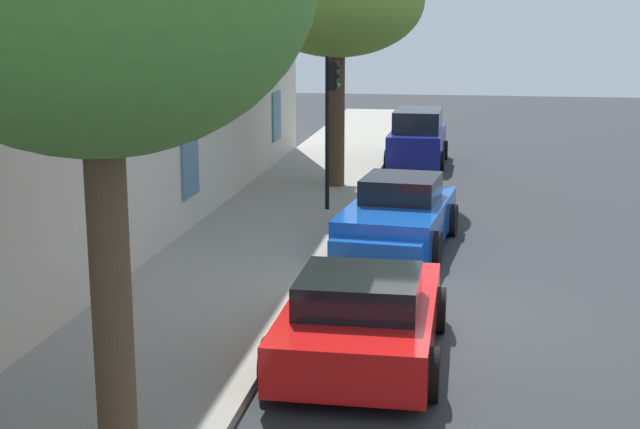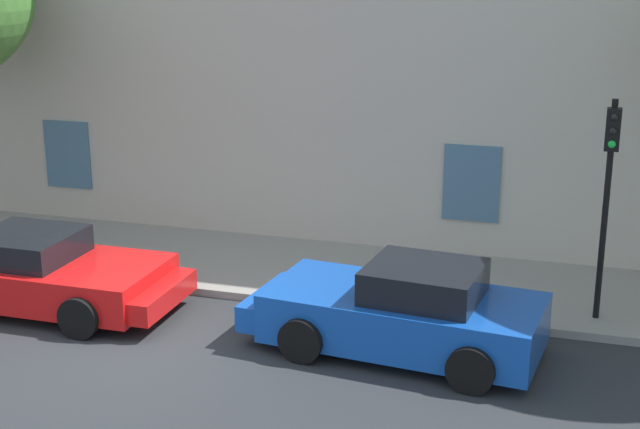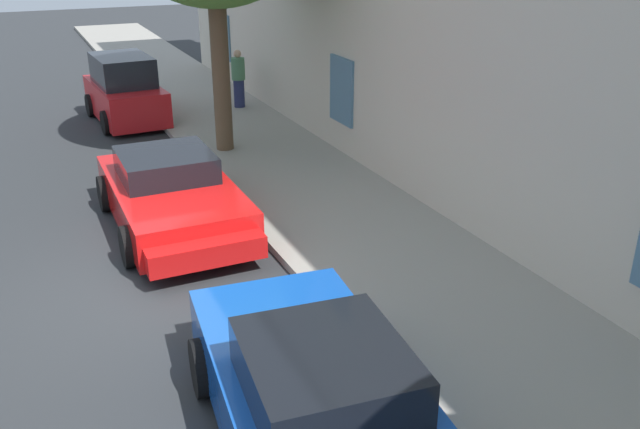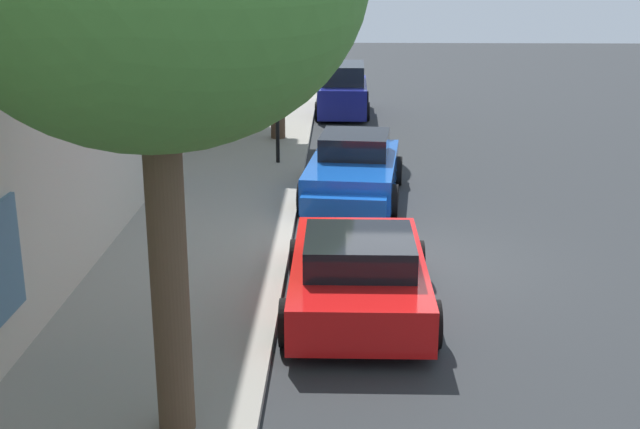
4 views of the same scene
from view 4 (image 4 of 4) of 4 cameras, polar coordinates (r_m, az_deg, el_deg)
The scene contains 6 objects.
ground_plane at distance 15.15m, azimuth 6.51°, elevation -3.18°, with size 80.00×80.00×0.00m, color #2B2D30.
sidewalk at distance 15.29m, azimuth -8.39°, elevation -2.79°, with size 60.00×3.33×0.14m, color gray.
sportscar_red_lead at distance 12.98m, azimuth 2.62°, elevation -3.84°, with size 4.48×2.25×1.31m.
sportscar_yellow_flank at distance 18.68m, azimuth 2.25°, elevation 2.85°, with size 4.67×2.43×1.43m.
hatchback_distant at distance 29.16m, azimuth 1.57°, elevation 8.40°, with size 3.95×1.86×1.75m.
traffic_light at distance 21.30m, azimuth -2.77°, elevation 10.03°, with size 0.22×0.36×3.60m.
Camera 4 is at (-14.15, 1.36, 5.24)m, focal length 46.93 mm.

